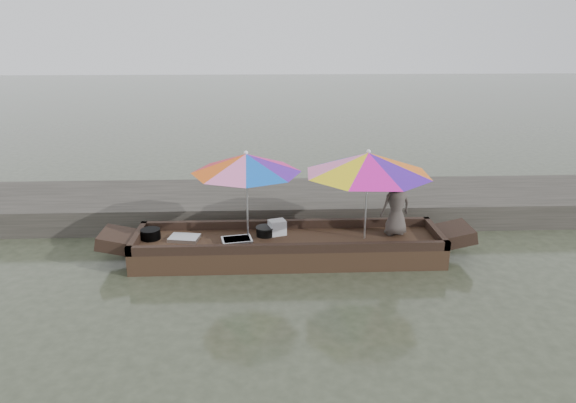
{
  "coord_description": "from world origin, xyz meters",
  "views": [
    {
      "loc": [
        -0.36,
        -8.09,
        3.72
      ],
      "look_at": [
        0.0,
        0.1,
        1.0
      ],
      "focal_mm": 32.0,
      "sensor_mm": 36.0,
      "label": 1
    }
  ],
  "objects_px": {
    "tray_crayfish": "(237,241)",
    "umbrella_bow": "(247,197)",
    "cooking_pot": "(151,234)",
    "boat_hull": "(288,249)",
    "umbrella_stern": "(366,195)",
    "vendor": "(396,205)",
    "charcoal_grill": "(265,232)",
    "tray_scallop": "(184,238)",
    "supply_bag": "(277,227)"
  },
  "relations": [
    {
      "from": "tray_crayfish",
      "to": "umbrella_stern",
      "type": "distance_m",
      "value": 2.3
    },
    {
      "from": "cooking_pot",
      "to": "tray_scallop",
      "type": "xyz_separation_m",
      "value": [
        0.58,
        -0.06,
        -0.06
      ]
    },
    {
      "from": "vendor",
      "to": "umbrella_stern",
      "type": "relative_size",
      "value": 0.51
    },
    {
      "from": "charcoal_grill",
      "to": "supply_bag",
      "type": "relative_size",
      "value": 1.11
    },
    {
      "from": "supply_bag",
      "to": "umbrella_bow",
      "type": "xyz_separation_m",
      "value": [
        -0.5,
        -0.24,
        0.65
      ]
    },
    {
      "from": "tray_crayfish",
      "to": "tray_scallop",
      "type": "distance_m",
      "value": 0.93
    },
    {
      "from": "umbrella_stern",
      "to": "vendor",
      "type": "bearing_deg",
      "value": 15.56
    },
    {
      "from": "boat_hull",
      "to": "tray_crayfish",
      "type": "bearing_deg",
      "value": -170.37
    },
    {
      "from": "cooking_pot",
      "to": "umbrella_stern",
      "type": "height_order",
      "value": "umbrella_stern"
    },
    {
      "from": "boat_hull",
      "to": "supply_bag",
      "type": "relative_size",
      "value": 18.55
    },
    {
      "from": "charcoal_grill",
      "to": "umbrella_bow",
      "type": "bearing_deg",
      "value": -146.24
    },
    {
      "from": "tray_crayfish",
      "to": "tray_scallop",
      "type": "relative_size",
      "value": 1.0
    },
    {
      "from": "tray_crayfish",
      "to": "charcoal_grill",
      "type": "relative_size",
      "value": 1.59
    },
    {
      "from": "cooking_pot",
      "to": "umbrella_bow",
      "type": "relative_size",
      "value": 0.18
    },
    {
      "from": "umbrella_bow",
      "to": "tray_scallop",
      "type": "bearing_deg",
      "value": 176.37
    },
    {
      "from": "cooking_pot",
      "to": "tray_crayfish",
      "type": "height_order",
      "value": "cooking_pot"
    },
    {
      "from": "supply_bag",
      "to": "boat_hull",
      "type": "bearing_deg",
      "value": -52.87
    },
    {
      "from": "tray_scallop",
      "to": "umbrella_stern",
      "type": "distance_m",
      "value": 3.17
    },
    {
      "from": "tray_crayfish",
      "to": "umbrella_bow",
      "type": "distance_m",
      "value": 0.77
    },
    {
      "from": "tray_scallop",
      "to": "umbrella_stern",
      "type": "xyz_separation_m",
      "value": [
        3.08,
        -0.07,
        0.74
      ]
    },
    {
      "from": "cooking_pot",
      "to": "vendor",
      "type": "relative_size",
      "value": 0.31
    },
    {
      "from": "tray_scallop",
      "to": "vendor",
      "type": "height_order",
      "value": "vendor"
    },
    {
      "from": "cooking_pot",
      "to": "vendor",
      "type": "height_order",
      "value": "vendor"
    },
    {
      "from": "boat_hull",
      "to": "vendor",
      "type": "distance_m",
      "value": 2.0
    },
    {
      "from": "cooking_pot",
      "to": "supply_bag",
      "type": "height_order",
      "value": "supply_bag"
    },
    {
      "from": "boat_hull",
      "to": "umbrella_bow",
      "type": "relative_size",
      "value": 2.88
    },
    {
      "from": "cooking_pot",
      "to": "charcoal_grill",
      "type": "bearing_deg",
      "value": 1.79
    },
    {
      "from": "tray_scallop",
      "to": "umbrella_bow",
      "type": "xyz_separation_m",
      "value": [
        1.09,
        -0.07,
        0.74
      ]
    },
    {
      "from": "supply_bag",
      "to": "umbrella_stern",
      "type": "relative_size",
      "value": 0.13
    },
    {
      "from": "tray_scallop",
      "to": "umbrella_stern",
      "type": "height_order",
      "value": "umbrella_stern"
    },
    {
      "from": "cooking_pot",
      "to": "tray_crayfish",
      "type": "xyz_separation_m",
      "value": [
        1.48,
        -0.28,
        -0.04
      ]
    },
    {
      "from": "cooking_pot",
      "to": "supply_bag",
      "type": "bearing_deg",
      "value": 2.87
    },
    {
      "from": "cooking_pot",
      "to": "umbrella_stern",
      "type": "relative_size",
      "value": 0.16
    },
    {
      "from": "boat_hull",
      "to": "tray_scallop",
      "type": "height_order",
      "value": "tray_scallop"
    },
    {
      "from": "supply_bag",
      "to": "vendor",
      "type": "bearing_deg",
      "value": -2.42
    },
    {
      "from": "supply_bag",
      "to": "umbrella_stern",
      "type": "xyz_separation_m",
      "value": [
        1.49,
        -0.24,
        0.65
      ]
    },
    {
      "from": "boat_hull",
      "to": "tray_scallop",
      "type": "distance_m",
      "value": 1.78
    },
    {
      "from": "tray_crayfish",
      "to": "cooking_pot",
      "type": "bearing_deg",
      "value": 169.28
    },
    {
      "from": "tray_crayfish",
      "to": "vendor",
      "type": "height_order",
      "value": "vendor"
    },
    {
      "from": "charcoal_grill",
      "to": "umbrella_bow",
      "type": "height_order",
      "value": "umbrella_bow"
    },
    {
      "from": "cooking_pot",
      "to": "umbrella_stern",
      "type": "bearing_deg",
      "value": -2.09
    },
    {
      "from": "boat_hull",
      "to": "charcoal_grill",
      "type": "bearing_deg",
      "value": 153.58
    },
    {
      "from": "cooking_pot",
      "to": "tray_scallop",
      "type": "bearing_deg",
      "value": -6.35
    },
    {
      "from": "tray_scallop",
      "to": "tray_crayfish",
      "type": "bearing_deg",
      "value": -13.46
    },
    {
      "from": "umbrella_bow",
      "to": "vendor",
      "type": "bearing_deg",
      "value": 3.49
    },
    {
      "from": "boat_hull",
      "to": "charcoal_grill",
      "type": "height_order",
      "value": "charcoal_grill"
    },
    {
      "from": "tray_scallop",
      "to": "charcoal_grill",
      "type": "height_order",
      "value": "charcoal_grill"
    },
    {
      "from": "umbrella_stern",
      "to": "cooking_pot",
      "type": "bearing_deg",
      "value": 177.91
    },
    {
      "from": "boat_hull",
      "to": "umbrella_stern",
      "type": "xyz_separation_m",
      "value": [
        1.31,
        0.0,
        0.95
      ]
    },
    {
      "from": "cooking_pot",
      "to": "vendor",
      "type": "distance_m",
      "value": 4.24
    }
  ]
}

